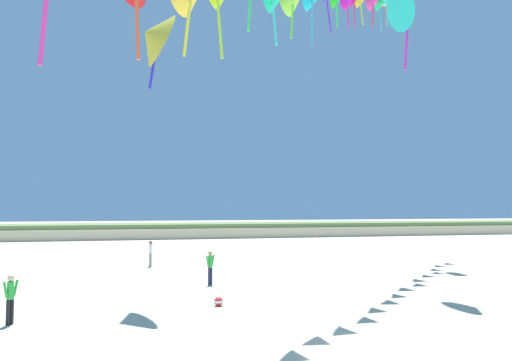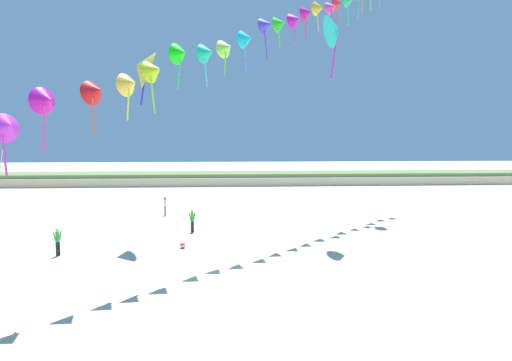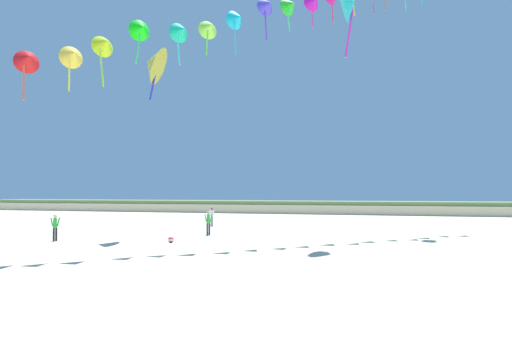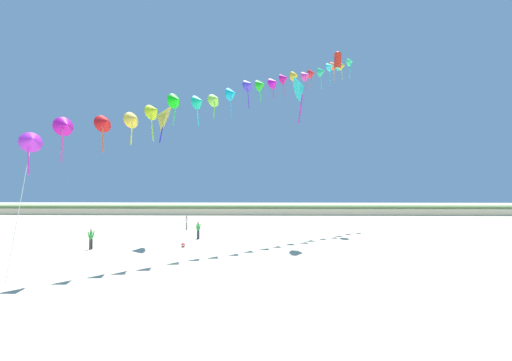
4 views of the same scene
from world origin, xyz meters
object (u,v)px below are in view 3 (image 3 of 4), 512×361
Objects in this scene: person_near_right at (55,226)px; beach_ball at (171,240)px; large_kite_high_solo at (349,3)px; person_near_left at (208,221)px; person_mid_center at (212,215)px; large_kite_mid_trail at (153,64)px.

person_near_right is 7.35m from beach_ball.
person_near_right is 0.37× the size of large_kite_high_solo.
person_near_left reaches higher than beach_ball.
person_near_right is 0.99× the size of person_mid_center.
large_kite_mid_trail reaches higher than person_near_left.
person_near_left is 4.69× the size of beach_ball.
person_near_left is 1.01× the size of person_mid_center.
large_kite_high_solo is at bearing 1.80° from large_kite_mid_trail.
person_near_left is at bearing 40.24° from person_near_right.
person_mid_center is (-3.00, 7.81, -0.01)m from person_near_left.
person_near_right reaches higher than beach_ball.
person_near_left reaches higher than person_near_right.
person_mid_center is (4.46, 14.12, 0.01)m from person_near_right.
beach_ball is at bearing 10.42° from person_near_right.
person_mid_center is at bearing 102.04° from beach_ball.
person_near_left is at bearing 86.92° from beach_ball.
large_kite_mid_trail is 11.94m from beach_ball.
person_near_right is at bearing -107.53° from person_mid_center.
large_kite_high_solo is (9.93, -2.17, 13.26)m from person_near_left.
person_mid_center is 4.65× the size of beach_ball.
large_kite_high_solo is 17.60m from beach_ball.
beach_ball is (-0.27, -4.99, -0.80)m from person_near_left.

